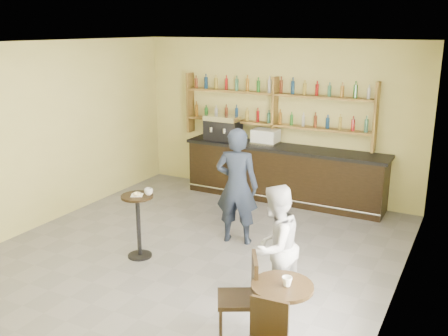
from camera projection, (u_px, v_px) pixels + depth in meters
The scene contains 21 objects.
floor at pixel (188, 257), 7.69m from camera, with size 7.00×7.00×0.00m, color slate.
ceiling at pixel (184, 43), 6.82m from camera, with size 7.00×7.00×0.00m, color white.
wall_back at pixel (277, 119), 10.23m from camera, with size 7.00×7.00×0.00m, color #D2C977.
wall_left at pixel (39, 136), 8.60m from camera, with size 7.00×7.00×0.00m, color #D2C977.
wall_right at pixel (401, 186), 5.91m from camera, with size 7.00×7.00×0.00m, color #D2C977.
window_pane at pixel (381, 210), 4.86m from camera, with size 2.00×2.00×0.00m, color white.
window_frame at pixel (381, 210), 4.86m from camera, with size 0.04×1.70×2.10m, color black, non-canonical shape.
shelf_unit at pixel (275, 109), 10.06m from camera, with size 4.00×0.26×1.40m, color brown, non-canonical shape.
liquor_bottles at pixel (275, 101), 10.02m from camera, with size 3.68×0.10×1.00m, color #8C5919, non-canonical shape.
bar_counter at pixel (284, 174), 10.07m from camera, with size 4.13×0.81×1.12m, color black, non-canonical shape.
espresso_machine at pixel (223, 128), 10.47m from camera, with size 0.72×0.46×0.51m, color black, non-canonical shape.
pastry_case at pixel (266, 137), 10.06m from camera, with size 0.52×0.42×0.31m, color silver, non-canonical shape.
pedestal_table at pixel (139, 226), 7.57m from camera, with size 0.48×0.48×1.00m, color black, non-canonical shape.
napkin at pixel (137, 195), 7.44m from camera, with size 0.17×0.17×0.00m, color white.
donut at pixel (137, 194), 7.42m from camera, with size 0.12×0.12×0.04m, color gold.
cup_pedestal at pixel (148, 192), 7.44m from camera, with size 0.13×0.13×0.10m, color white.
man_main at pixel (237, 186), 7.99m from camera, with size 0.70×0.46×1.91m, color black.
cafe_table at pixel (281, 320), 5.30m from camera, with size 0.66×0.66×0.83m, color black, non-canonical shape.
cup_cafe at pixel (287, 281), 5.15m from camera, with size 0.11×0.11×0.10m, color white.
chair_west at pixel (237, 298), 5.57m from camera, with size 0.43×0.43×1.00m, color black, non-canonical shape.
patron_second at pixel (275, 246), 6.18m from camera, with size 0.77×0.60×1.59m, color gray.
Camera 1 is at (3.77, -5.95, 3.42)m, focal length 40.00 mm.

